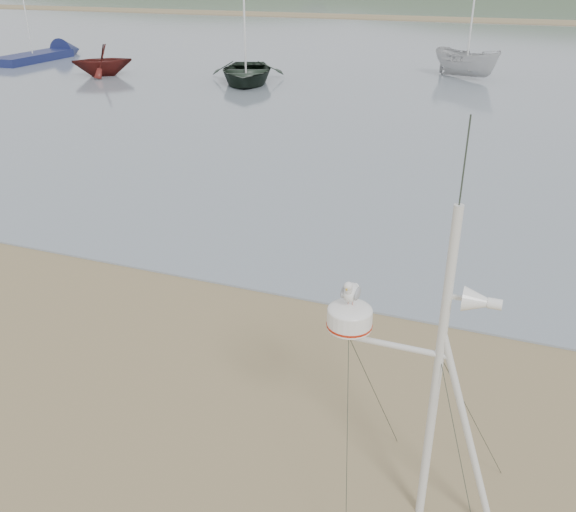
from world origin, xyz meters
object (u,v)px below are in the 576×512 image
(mast_rig, at_px, (423,438))
(sailboat_blue_near, at_px, (55,53))
(boat_red, at_px, (100,46))
(boat_dark, at_px, (245,28))
(boat_white, at_px, (470,38))

(mast_rig, xyz_separation_m, sailboat_blue_near, (-29.56, 29.26, -0.81))
(boat_red, height_order, sailboat_blue_near, sailboat_blue_near)
(boat_dark, distance_m, boat_white, 12.11)
(boat_white, bearing_deg, boat_dark, 151.90)
(mast_rig, height_order, boat_red, mast_rig)
(boat_red, xyz_separation_m, boat_white, (19.18, 6.40, 0.51))
(boat_red, xyz_separation_m, sailboat_blue_near, (-7.64, 5.10, -1.36))
(boat_red, relative_size, sailboat_blue_near, 0.43)
(boat_red, distance_m, sailboat_blue_near, 9.29)
(sailboat_blue_near, bearing_deg, boat_dark, -15.22)
(boat_dark, distance_m, boat_red, 8.62)
(mast_rig, distance_m, sailboat_blue_near, 41.60)
(boat_red, bearing_deg, mast_rig, 5.35)
(mast_rig, bearing_deg, boat_dark, 118.32)
(boat_red, relative_size, boat_white, 0.76)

